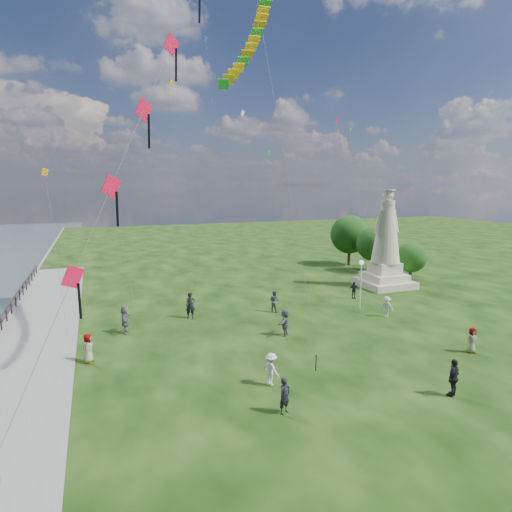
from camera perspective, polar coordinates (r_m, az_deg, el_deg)
name	(u,v)px	position (r m, az deg, el deg)	size (l,w,h in m)	color
statue	(386,251)	(42.81, 16.89, 0.70)	(4.69, 4.69, 9.34)	tan
lamppost	(361,274)	(34.70, 13.83, -2.32)	(0.36, 0.36, 3.92)	silver
tree_row	(365,240)	(51.08, 14.35, 2.03)	(4.79, 13.72, 6.13)	#382314
person_0	(285,396)	(19.37, 3.85, -18.08)	(0.59, 0.39, 1.62)	black
person_2	(271,369)	(21.74, 2.03, -14.84)	(1.05, 0.54, 1.63)	silver
person_3	(454,378)	(22.63, 24.85, -14.49)	(1.06, 0.54, 1.81)	black
person_4	(472,340)	(28.52, 26.83, -9.98)	(0.74, 0.46, 1.52)	#595960
person_5	(125,319)	(29.96, -17.05, -8.06)	(1.76, 0.76, 1.90)	#595960
person_6	(190,305)	(32.10, -8.73, -6.52)	(0.71, 0.47, 1.95)	black
person_7	(274,301)	(33.35, 2.43, -6.01)	(0.83, 0.52, 1.72)	#595960
person_8	(387,307)	(33.55, 17.02, -6.48)	(1.01, 0.52, 1.56)	silver
person_9	(354,290)	(38.13, 12.90, -4.45)	(0.87, 0.44, 1.48)	black
person_10	(88,348)	(25.90, -21.47, -11.38)	(0.81, 0.50, 1.66)	#595960
person_11	(285,322)	(28.32, 3.88, -8.79)	(1.66, 0.72, 1.79)	#595960
red_kite_train	(141,120)	(20.76, -15.04, 17.07)	(9.57, 9.35, 20.43)	black
small_kites	(235,153)	(40.77, -2.84, 13.58)	(28.90, 15.63, 23.62)	#178B7F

